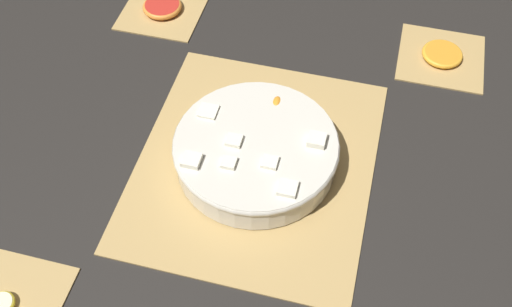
% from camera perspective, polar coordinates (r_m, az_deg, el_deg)
% --- Properties ---
extents(ground_plane, '(6.00, 6.00, 0.00)m').
position_cam_1_polar(ground_plane, '(0.99, 0.00, -0.95)').
color(ground_plane, black).
extents(bamboo_mat_center, '(0.45, 0.38, 0.01)m').
position_cam_1_polar(bamboo_mat_center, '(0.99, 0.00, -0.84)').
color(bamboo_mat_center, tan).
rests_on(bamboo_mat_center, ground_plane).
extents(coaster_mat_near_right, '(0.16, 0.16, 0.01)m').
position_cam_1_polar(coaster_mat_near_right, '(1.21, 17.23, 8.77)').
color(coaster_mat_near_right, tan).
rests_on(coaster_mat_near_right, ground_plane).
extents(coaster_mat_far_left, '(0.16, 0.16, 0.01)m').
position_cam_1_polar(coaster_mat_far_left, '(0.93, -22.93, -13.22)').
color(coaster_mat_far_left, tan).
rests_on(coaster_mat_far_left, ground_plane).
extents(coaster_mat_far_right, '(0.16, 0.16, 0.01)m').
position_cam_1_polar(coaster_mat_far_right, '(1.27, -8.87, 13.35)').
color(coaster_mat_far_right, tan).
rests_on(coaster_mat_far_right, ground_plane).
extents(fruit_salad_bowl, '(0.27, 0.27, 0.06)m').
position_cam_1_polar(fruit_salad_bowl, '(0.96, -0.02, 0.32)').
color(fruit_salad_bowl, silver).
rests_on(fruit_salad_bowl, bamboo_mat_center).
extents(orange_slice_whole, '(0.08, 0.08, 0.01)m').
position_cam_1_polar(orange_slice_whole, '(1.20, 17.32, 9.04)').
color(orange_slice_whole, orange).
rests_on(orange_slice_whole, coaster_mat_near_right).
extents(banana_coin_single, '(0.04, 0.04, 0.01)m').
position_cam_1_polar(banana_coin_single, '(0.92, -23.08, -13.02)').
color(banana_coin_single, '#F4EABC').
rests_on(banana_coin_single, coaster_mat_far_left).
extents(grapefruit_slice, '(0.08, 0.08, 0.01)m').
position_cam_1_polar(grapefruit_slice, '(1.27, -8.92, 13.67)').
color(grapefruit_slice, red).
rests_on(grapefruit_slice, coaster_mat_far_right).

